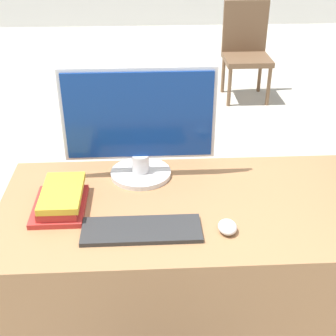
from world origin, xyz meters
TOP-DOWN VIEW (x-y plane):
  - desk at (0.00, 0.35)m, footprint 1.46×0.71m
  - monitor at (-0.20, 0.58)m, footprint 0.60×0.25m
  - keyboard at (-0.20, 0.19)m, footprint 0.41×0.15m
  - mouse at (0.10, 0.18)m, footprint 0.07×0.08m
  - book_stack at (-0.49, 0.35)m, footprint 0.19×0.27m
  - far_chair at (0.83, 3.41)m, footprint 0.44×0.44m

SIDE VIEW (x-z plane):
  - desk at x=0.00m, z-range 0.00..0.75m
  - far_chair at x=0.83m, z-range 0.04..0.95m
  - keyboard at x=-0.20m, z-range 0.75..0.76m
  - mouse at x=0.10m, z-range 0.75..0.78m
  - book_stack at x=-0.49m, z-range 0.74..0.82m
  - monitor at x=-0.20m, z-range 0.74..1.20m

